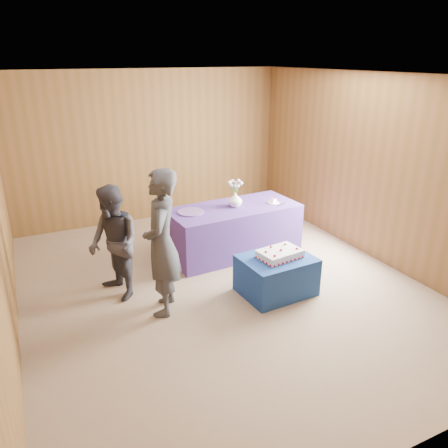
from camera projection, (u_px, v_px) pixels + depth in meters
ground at (221, 286)px, 5.88m from camera, size 6.00×6.00×0.00m
room_shell at (221, 154)px, 5.23m from camera, size 5.04×6.04×2.72m
cake_table at (276, 275)px, 5.65m from camera, size 0.94×0.76×0.50m
serving_table at (233, 230)px, 6.77m from camera, size 2.05×1.01×0.75m
sheet_cake at (280, 254)px, 5.55m from camera, size 0.61×0.45×0.13m
vase at (235, 200)px, 6.62m from camera, size 0.26×0.26×0.22m
flower_spray at (235, 183)px, 6.52m from camera, size 0.23×0.23×0.17m
platter at (191, 212)px, 6.40m from camera, size 0.48×0.48×0.02m
plate at (273, 203)px, 6.81m from camera, size 0.19×0.19×0.01m
cake_slice at (274, 200)px, 6.80m from camera, size 0.08×0.07×0.08m
knife at (281, 205)px, 6.73m from camera, size 0.25×0.11×0.00m
guest_left at (162, 243)px, 5.03m from camera, size 0.65×0.76×1.76m
guest_right at (114, 244)px, 5.39m from camera, size 0.71×0.82×1.47m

